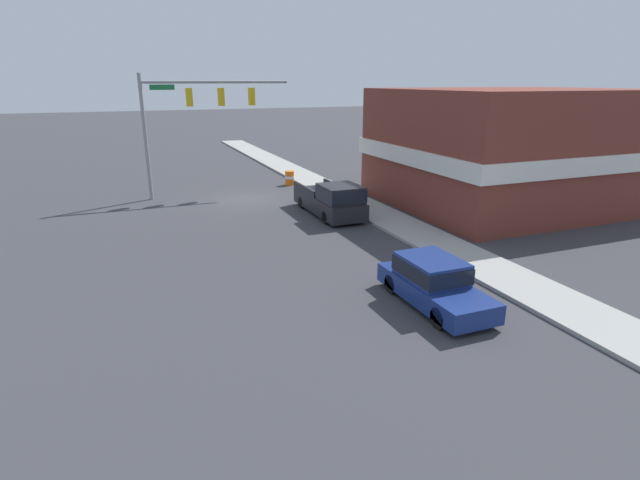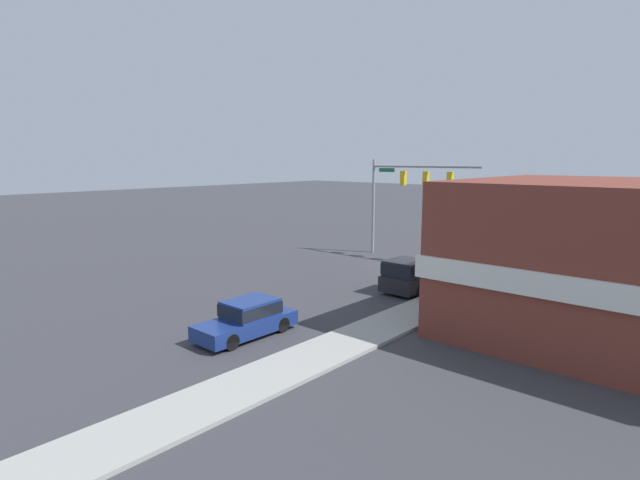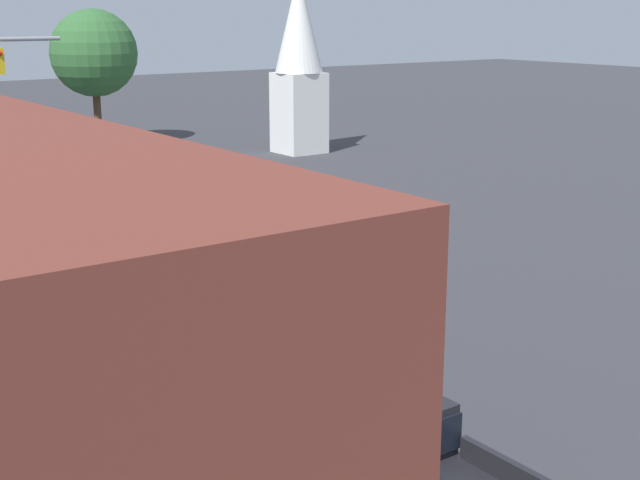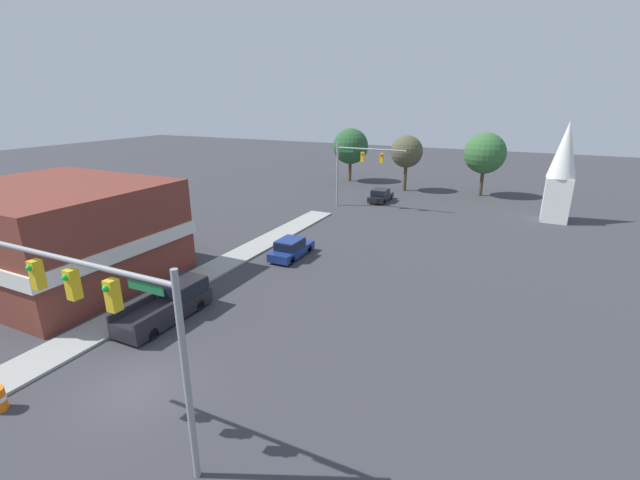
# 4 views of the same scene
# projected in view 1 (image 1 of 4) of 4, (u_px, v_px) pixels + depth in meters

# --- Properties ---
(ground_plane) EXTENTS (200.00, 200.00, 0.00)m
(ground_plane) POSITION_uv_depth(u_px,v_px,m) (246.00, 200.00, 30.32)
(ground_plane) COLOR #38383D
(sidewalk_curb) EXTENTS (2.40, 60.00, 0.14)m
(sidewalk_curb) POSITION_uv_depth(u_px,v_px,m) (332.00, 191.00, 32.33)
(sidewalk_curb) COLOR #9E9E99
(sidewalk_curb) RESTS_ON ground
(near_signal_assembly) EXTENTS (8.90, 0.49, 7.32)m
(near_signal_assembly) POSITION_uv_depth(u_px,v_px,m) (195.00, 106.00, 29.81)
(near_signal_assembly) COLOR gray
(near_signal_assembly) RESTS_ON ground
(car_lead) EXTENTS (1.76, 4.45, 1.52)m
(car_lead) POSITION_uv_depth(u_px,v_px,m) (433.00, 281.00, 15.95)
(car_lead) COLOR black
(car_lead) RESTS_ON ground
(pickup_truck_parked) EXTENTS (1.98, 5.70, 1.87)m
(pickup_truck_parked) POSITION_uv_depth(u_px,v_px,m) (333.00, 200.00, 26.29)
(pickup_truck_parked) COLOR black
(pickup_truck_parked) RESTS_ON ground
(construction_barrel) EXTENTS (0.64, 0.64, 0.96)m
(construction_barrel) POSITION_uv_depth(u_px,v_px,m) (290.00, 178.00, 34.44)
(construction_barrel) COLOR orange
(construction_barrel) RESTS_ON ground
(corner_brick_building) EXTENTS (13.42, 11.70, 6.48)m
(corner_brick_building) POSITION_uv_depth(u_px,v_px,m) (509.00, 148.00, 28.60)
(corner_brick_building) COLOR brown
(corner_brick_building) RESTS_ON ground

